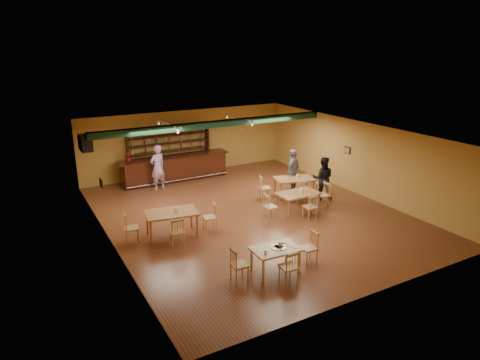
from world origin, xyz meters
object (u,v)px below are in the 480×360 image
dining_table_d (298,202)px  patron_bar (158,167)px  dining_table_b (294,187)px  bar_counter (175,168)px  dining_table_c (172,224)px  near_table (275,260)px  patron_right_a (323,178)px

dining_table_d → patron_bar: 6.21m
dining_table_d → dining_table_b: bearing=57.9°
bar_counter → dining_table_c: 5.94m
bar_counter → near_table: bearing=-93.4°
dining_table_c → near_table: dining_table_c is taller
dining_table_c → dining_table_d: 4.76m
patron_bar → dining_table_d: bearing=107.1°
patron_bar → patron_right_a: size_ratio=1.11×
dining_table_b → near_table: dining_table_b is taller
bar_counter → dining_table_c: bar_counter is taller
bar_counter → patron_right_a: 6.69m
dining_table_b → dining_table_d: dining_table_b is taller
dining_table_c → patron_right_a: size_ratio=0.94×
dining_table_d → near_table: 4.43m
near_table → dining_table_b: bearing=52.5°
dining_table_c → patron_bar: 4.86m
bar_counter → near_table: (-0.54, -9.03, -0.22)m
bar_counter → patron_bar: (-1.07, -0.83, 0.40)m
dining_table_b → near_table: 6.12m
near_table → patron_bar: 8.24m
dining_table_b → dining_table_d: size_ratio=1.01×
dining_table_c → patron_right_a: bearing=12.1°
near_table → dining_table_d: bearing=48.9°
near_table → bar_counter: bearing=89.6°
bar_counter → near_table: 9.05m
dining_table_d → bar_counter: bearing=112.6°
near_table → patron_right_a: patron_right_a is taller
dining_table_b → patron_bar: size_ratio=0.80×
dining_table_b → patron_bar: (-4.50, 3.55, 0.58)m
dining_table_d → patron_bar: size_ratio=0.79×
dining_table_d → patron_bar: bearing=124.8°
dining_table_b → patron_bar: 5.76m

